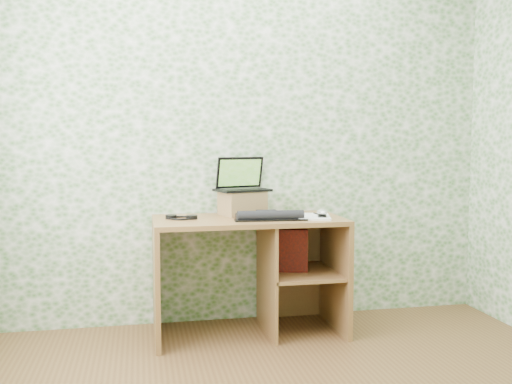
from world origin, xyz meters
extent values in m
plane|color=silver|center=(0.00, 1.75, 1.30)|extent=(3.50, 0.00, 3.50)
cube|color=brown|center=(0.00, 1.44, 0.73)|extent=(1.20, 0.60, 0.03)
cube|color=brown|center=(-0.58, 1.44, 0.36)|extent=(0.03, 0.60, 0.72)
cube|color=brown|center=(0.58, 1.44, 0.36)|extent=(0.03, 0.60, 0.72)
cube|color=brown|center=(0.12, 1.44, 0.36)|extent=(0.02, 0.56, 0.72)
cube|color=brown|center=(0.35, 1.44, 0.38)|extent=(0.46, 0.56, 0.02)
cube|color=brown|center=(0.36, 1.73, 0.36)|extent=(0.48, 0.02, 0.72)
cube|color=olive|center=(-0.01, 1.58, 0.83)|extent=(0.32, 0.29, 0.16)
cube|color=black|center=(-0.01, 1.58, 0.92)|extent=(0.39, 0.31, 0.02)
cube|color=black|center=(-0.01, 1.58, 0.93)|extent=(0.31, 0.20, 0.00)
cube|color=black|center=(-0.01, 1.68, 1.03)|extent=(0.34, 0.15, 0.21)
cube|color=#245B1A|center=(-0.01, 1.67, 1.03)|extent=(0.30, 0.12, 0.18)
cube|color=black|center=(0.11, 1.39, 0.77)|extent=(0.40, 0.17, 0.03)
cube|color=black|center=(0.11, 1.39, 0.77)|extent=(0.13, 0.13, 0.05)
cylinder|color=black|center=(0.11, 1.29, 0.78)|extent=(0.41, 0.09, 0.06)
cube|color=black|center=(0.11, 1.28, 0.76)|extent=(0.45, 0.12, 0.01)
torus|color=black|center=(-0.42, 1.47, 0.76)|extent=(0.18, 0.18, 0.01)
cylinder|color=black|center=(-0.49, 1.49, 0.76)|extent=(0.07, 0.07, 0.02)
cylinder|color=black|center=(-0.36, 1.45, 0.76)|extent=(0.07, 0.07, 0.02)
cube|color=white|center=(0.41, 1.36, 0.76)|extent=(0.26, 0.33, 0.01)
ellipsoid|color=silver|center=(0.45, 1.31, 0.78)|extent=(0.09, 0.11, 0.03)
cylinder|color=black|center=(0.45, 1.40, 0.77)|extent=(0.03, 0.13, 0.01)
cube|color=maroon|center=(0.27, 1.44, 0.53)|extent=(0.24, 0.12, 0.28)
camera|label=1|loc=(-0.68, -2.10, 1.23)|focal=40.00mm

